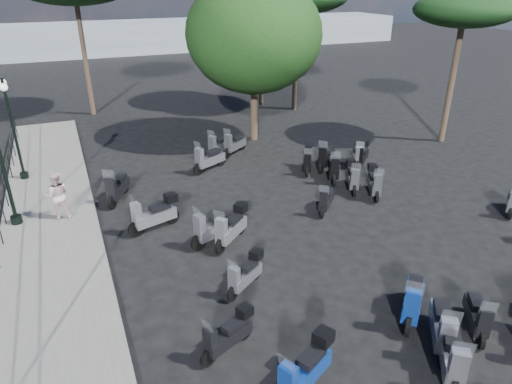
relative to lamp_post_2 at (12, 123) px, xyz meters
name	(u,v)px	position (x,y,z in m)	size (l,w,h in m)	color
ground	(307,275)	(7.34, -10.12, -2.42)	(120.00, 120.00, 0.00)	black
sidewalk	(51,269)	(0.84, -7.12, -2.35)	(3.00, 30.00, 0.15)	slate
lamp_post_2	(12,123)	(0.00, 0.00, 0.00)	(0.37, 1.17, 3.99)	black
pedestrian_far	(57,195)	(1.24, -4.12, -1.46)	(0.80, 0.62, 1.63)	beige
scooter_2	(228,335)	(4.36, -11.91, -1.97)	(1.42, 0.79, 1.20)	black
scooter_3	(245,275)	(5.54, -10.00, -1.97)	(1.32, 0.98, 1.20)	black
scooter_4	(154,215)	(4.02, -5.94, -1.88)	(1.78, 0.81, 1.45)	black
scooter_5	(117,188)	(3.22, -3.31, -1.90)	(1.04, 1.72, 1.50)	black
scooter_8	(305,371)	(5.38, -13.52, -1.88)	(1.65, 1.03, 1.43)	black
scooter_9	(231,228)	(6.01, -7.69, -1.88)	(1.47, 1.31, 1.43)	black
scooter_10	(214,228)	(5.53, -7.47, -1.91)	(1.76, 0.90, 1.47)	black
scooter_11	(209,159)	(7.18, -1.83, -1.92)	(1.69, 0.99, 1.46)	black
scooter_13	(412,301)	(8.78, -12.62, -1.91)	(1.42, 1.38, 1.49)	black
scooter_14	(452,357)	(8.31, -14.34, -1.91)	(1.23, 1.54, 1.47)	black
scooter_15	(326,200)	(9.80, -7.01, -2.00)	(1.12, 1.18, 1.22)	black
scooter_16	(308,161)	(10.97, -3.56, -1.95)	(0.94, 1.42, 1.25)	black
scooter_17	(234,144)	(8.87, -0.40, -1.94)	(1.47, 1.12, 1.38)	black
scooter_20	(477,316)	(9.85, -13.57, -1.99)	(0.99, 1.36, 1.25)	black
scooter_21	(374,183)	(12.13, -6.58, -1.92)	(0.94, 1.56, 1.34)	black
scooter_22	(333,168)	(11.49, -4.76, -1.92)	(1.02, 1.65, 1.44)	black
scooter_23	(362,155)	(13.46, -3.92, -1.93)	(1.30, 1.24, 1.30)	black
scooter_27	(512,202)	(15.65, -9.66, -2.00)	(1.23, 1.03, 1.20)	black
scooter_28	(357,156)	(13.27, -3.85, -1.97)	(0.95, 1.47, 1.30)	black
scooter_29	(326,157)	(11.85, -3.56, -1.92)	(1.37, 1.33, 1.44)	black
scooter_30	(219,146)	(8.14, -0.34, -1.94)	(1.47, 1.12, 1.38)	black
scooter_31	(442,327)	(8.76, -13.60, -1.91)	(1.23, 1.54, 1.47)	black
scooter_32	(352,177)	(11.67, -5.83, -1.92)	(0.94, 1.56, 1.34)	black
broadleaf_tree	(254,35)	(10.55, 1.21, 2.64)	(6.33, 6.33, 7.76)	#38281E
pine_3	(465,11)	(19.11, -2.73, 3.70)	(4.50, 4.50, 6.95)	#38281E
distant_hills	(106,38)	(7.34, 34.88, -0.92)	(70.00, 8.00, 3.00)	gray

